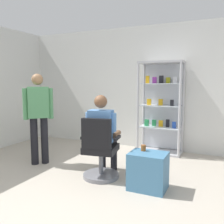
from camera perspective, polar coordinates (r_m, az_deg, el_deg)
The scene contains 8 objects.
ground_plane at distance 3.17m, azimuth -9.47°, elevation -21.00°, with size 7.20×7.20×0.00m, color #B2A899.
back_wall at distance 5.54m, azimuth 7.98°, elevation 5.53°, with size 6.00×0.10×2.70m, color silver.
display_cabinet_main at distance 5.23m, azimuth 11.35°, elevation 1.15°, with size 0.90×0.45×1.90m.
office_chair at distance 3.80m, azimuth -2.85°, elevation -9.67°, with size 0.60×0.56×0.96m.
seated_shopkeeper at distance 3.87m, azimuth -2.11°, elevation -4.49°, with size 0.53×0.60×1.29m.
storage_crate at distance 3.53m, azimuth 8.39°, elevation -13.40°, with size 0.51×0.40×0.51m, color teal.
tea_glass at distance 3.53m, azimuth 7.33°, elevation -8.28°, with size 0.07×0.07×0.08m, color brown.
standing_customer at distance 4.57m, azimuth -16.72°, elevation -0.22°, with size 0.41×0.41×1.63m.
Camera 1 is at (1.59, -2.30, 1.48)m, focal length 39.32 mm.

